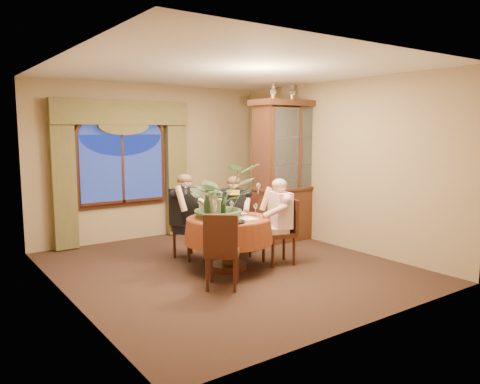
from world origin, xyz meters
TOP-DOWN VIEW (x-y plane):
  - floor at (0.00, 0.00)m, footprint 5.00×5.00m
  - wall_back at (0.00, 2.50)m, footprint 4.50×0.00m
  - wall_right at (2.25, 0.00)m, footprint 0.00×5.00m
  - ceiling at (0.00, 0.00)m, footprint 5.00×5.00m
  - window at (-0.60, 2.43)m, footprint 1.62×0.10m
  - arched_transom at (-0.60, 2.43)m, footprint 1.60×0.06m
  - drapery_left at (-1.63, 2.38)m, footprint 0.38×0.14m
  - drapery_right at (0.43, 2.38)m, footprint 0.38×0.14m
  - swag_valance at (-0.60, 2.35)m, footprint 2.45×0.16m
  - dining_table at (-0.04, -0.08)m, footprint 1.56×1.56m
  - china_cabinet at (1.96, 0.85)m, footprint 1.54×0.60m
  - oil_lamp_left at (1.52, 0.85)m, footprint 0.11×0.11m
  - oil_lamp_center at (1.96, 0.85)m, footprint 0.11×0.11m
  - oil_lamp_right at (2.39, 0.85)m, footprint 0.11×0.11m
  - chair_right at (0.72, -0.28)m, footprint 0.51×0.51m
  - chair_back_right at (0.61, 0.49)m, footprint 0.59×0.59m
  - chair_back at (-0.20, 0.76)m, footprint 0.49×0.49m
  - chair_front_left at (-0.54, -0.69)m, footprint 0.59×0.59m
  - person_pink at (0.75, -0.28)m, footprint 0.52×0.54m
  - person_back at (-0.33, 0.68)m, footprint 0.60×0.58m
  - person_scarf at (0.46, 0.51)m, footprint 0.62×0.61m
  - stoneware_vase at (-0.10, 0.01)m, footprint 0.14×0.14m
  - centerpiece_plant at (-0.10, 0.04)m, footprint 1.03×1.14m
  - olive_bowl at (0.03, -0.12)m, footprint 0.15×0.15m
  - cheese_platter at (-0.21, -0.43)m, footprint 0.32×0.32m
  - wine_bottle_0 at (-0.28, -0.02)m, footprint 0.07×0.07m
  - wine_bottle_1 at (-0.38, -0.08)m, footprint 0.07×0.07m
  - wine_bottle_2 at (-0.41, -0.12)m, footprint 0.07×0.07m
  - wine_bottle_3 at (-0.32, 0.07)m, footprint 0.07×0.07m
  - wine_bottle_4 at (-0.18, -0.17)m, footprint 0.07×0.07m
  - tasting_paper_0 at (0.14, -0.29)m, footprint 0.22×0.31m
  - tasting_paper_1 at (0.27, 0.16)m, footprint 0.23×0.31m
  - wine_glass_person_pink at (0.36, -0.18)m, footprint 0.07×0.07m
  - wine_glass_person_back at (-0.19, 0.31)m, footprint 0.07×0.07m
  - wine_glass_person_scarf at (0.23, 0.24)m, footprint 0.07×0.07m

SIDE VIEW (x-z plane):
  - floor at x=0.00m, z-range 0.00..0.00m
  - dining_table at x=-0.04m, z-range 0.00..0.75m
  - chair_right at x=0.72m, z-range 0.00..0.96m
  - chair_back_right at x=0.61m, z-range 0.00..0.96m
  - chair_back at x=-0.20m, z-range 0.00..0.96m
  - chair_front_left at x=-0.54m, z-range 0.00..0.96m
  - person_scarf at x=0.46m, z-range 0.00..1.27m
  - person_pink at x=0.75m, z-range 0.00..1.28m
  - person_back at x=-0.33m, z-range 0.00..1.33m
  - tasting_paper_0 at x=0.14m, z-range 0.75..0.76m
  - tasting_paper_1 at x=0.27m, z-range 0.75..0.76m
  - cheese_platter at x=-0.21m, z-range 0.75..0.77m
  - olive_bowl at x=0.03m, z-range 0.75..0.80m
  - wine_glass_person_pink at x=0.36m, z-range 0.75..0.93m
  - wine_glass_person_back at x=-0.19m, z-range 0.75..0.93m
  - wine_glass_person_scarf at x=0.23m, z-range 0.75..0.93m
  - stoneware_vase at x=-0.10m, z-range 0.75..1.01m
  - wine_bottle_0 at x=-0.28m, z-range 0.75..1.08m
  - wine_bottle_1 at x=-0.38m, z-range 0.75..1.08m
  - wine_bottle_2 at x=-0.41m, z-range 0.75..1.08m
  - wine_bottle_3 at x=-0.32m, z-range 0.75..1.08m
  - wine_bottle_4 at x=-0.18m, z-range 0.75..1.08m
  - drapery_left at x=-1.63m, z-range 0.02..2.34m
  - drapery_right at x=0.43m, z-range 0.02..2.34m
  - china_cabinet at x=1.96m, z-range 0.00..2.49m
  - window at x=-0.60m, z-range 0.64..1.96m
  - centerpiece_plant at x=-0.10m, z-range 0.95..1.84m
  - wall_back at x=0.00m, z-range -0.85..3.65m
  - wall_right at x=2.25m, z-range -1.10..3.90m
  - arched_transom at x=-0.60m, z-range 1.86..2.30m
  - swag_valance at x=-0.60m, z-range 2.07..2.49m
  - oil_lamp_left at x=1.52m, z-range 2.49..2.83m
  - oil_lamp_center at x=1.96m, z-range 2.49..2.83m
  - oil_lamp_right at x=2.39m, z-range 2.49..2.83m
  - ceiling at x=0.00m, z-range 2.80..2.80m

